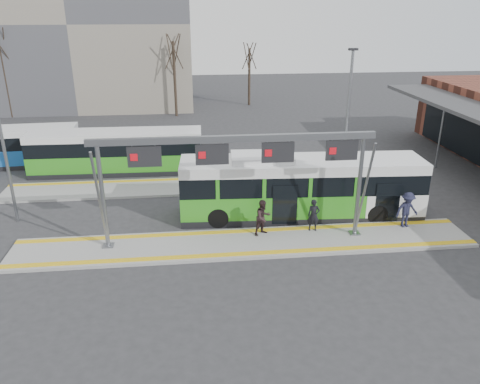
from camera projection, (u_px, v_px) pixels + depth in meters
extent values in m
plane|color=#2D2D30|center=(246.00, 245.00, 22.52)|extent=(120.00, 120.00, 0.00)
cube|color=gray|center=(246.00, 243.00, 22.49)|extent=(22.00, 3.00, 0.15)
cube|color=gray|center=(168.00, 187.00, 29.47)|extent=(20.00, 3.00, 0.15)
cube|color=yellow|center=(243.00, 231.00, 23.52)|extent=(22.00, 0.35, 0.02)
cube|color=yellow|center=(249.00, 253.00, 21.40)|extent=(22.00, 0.35, 0.02)
cube|color=yellow|center=(168.00, 179.00, 30.50)|extent=(20.00, 0.35, 0.02)
cylinder|color=slate|center=(103.00, 197.00, 21.15)|extent=(0.20, 0.20, 5.05)
cube|color=slate|center=(108.00, 245.00, 22.07)|extent=(0.50, 0.50, 0.06)
cylinder|color=slate|center=(100.00, 203.00, 20.50)|extent=(0.12, 1.46, 4.90)
cylinder|color=slate|center=(359.00, 186.00, 22.36)|extent=(0.20, 0.20, 5.05)
cube|color=slate|center=(354.00, 233.00, 23.28)|extent=(0.50, 0.50, 0.06)
cylinder|color=slate|center=(364.00, 192.00, 21.71)|extent=(0.12, 1.46, 4.90)
cube|color=slate|center=(234.00, 139.00, 20.82)|extent=(13.00, 0.25, 0.30)
cube|color=black|center=(144.00, 157.00, 20.67)|extent=(1.50, 0.12, 0.95)
cube|color=#B40B14|center=(134.00, 157.00, 20.56)|extent=(0.32, 0.02, 0.32)
cube|color=black|center=(212.00, 154.00, 20.97)|extent=(1.50, 0.12, 0.95)
cube|color=#B40B14|center=(202.00, 155.00, 20.86)|extent=(0.32, 0.02, 0.32)
cube|color=black|center=(278.00, 152.00, 21.28)|extent=(1.50, 0.12, 0.95)
cube|color=#B40B14|center=(268.00, 153.00, 21.17)|extent=(0.32, 0.02, 0.32)
cube|color=black|center=(342.00, 150.00, 21.58)|extent=(1.50, 0.12, 0.95)
cube|color=#B40B14|center=(333.00, 151.00, 21.47)|extent=(0.32, 0.02, 0.32)
cylinder|color=slate|center=(440.00, 138.00, 32.45)|extent=(0.14, 0.14, 4.30)
cube|color=gray|center=(79.00, 23.00, 51.01)|extent=(24.00, 12.00, 18.00)
cube|color=black|center=(300.00, 212.00, 25.60)|extent=(12.96, 3.42, 0.37)
cube|color=#308E1F|center=(301.00, 199.00, 25.31)|extent=(12.96, 3.42, 1.23)
cube|color=black|center=(302.00, 179.00, 24.88)|extent=(12.95, 3.34, 1.07)
cube|color=white|center=(302.00, 164.00, 24.58)|extent=(12.96, 3.42, 0.53)
cube|color=orange|center=(421.00, 164.00, 24.94)|extent=(0.15, 1.91, 0.30)
cube|color=white|center=(262.00, 157.00, 24.32)|extent=(3.31, 2.08, 0.32)
cylinder|color=black|center=(218.00, 218.00, 24.12)|extent=(1.08, 0.38, 1.07)
cylinder|color=black|center=(218.00, 200.00, 26.37)|extent=(1.08, 0.38, 1.07)
cylinder|color=black|center=(377.00, 214.00, 24.54)|extent=(1.08, 0.38, 1.07)
cylinder|color=black|center=(363.00, 197.00, 26.79)|extent=(1.08, 0.38, 1.07)
cube|color=black|center=(119.00, 170.00, 32.32)|extent=(11.57, 2.69, 0.34)
cube|color=#308E1F|center=(118.00, 160.00, 32.06)|extent=(11.57, 2.69, 1.10)
cube|color=black|center=(116.00, 145.00, 31.67)|extent=(11.57, 2.61, 0.96)
cube|color=white|center=(115.00, 135.00, 31.41)|extent=(11.57, 2.69, 0.48)
cylinder|color=black|center=(54.00, 172.00, 30.88)|extent=(0.97, 0.31, 0.96)
cylinder|color=black|center=(62.00, 162.00, 32.87)|extent=(0.97, 0.31, 0.96)
cylinder|color=black|center=(168.00, 169.00, 31.50)|extent=(0.97, 0.31, 0.96)
cylinder|color=black|center=(170.00, 159.00, 33.48)|extent=(0.97, 0.31, 0.96)
cube|color=black|center=(3.00, 164.00, 33.46)|extent=(10.75, 2.91, 0.32)
cube|color=#1B57A5|center=(1.00, 155.00, 33.20)|extent=(10.75, 2.91, 1.06)
cylinder|color=black|center=(46.00, 162.00, 32.88)|extent=(0.94, 0.33, 0.93)
cylinder|color=black|center=(52.00, 154.00, 34.77)|extent=(0.94, 0.33, 0.93)
imported|color=black|center=(314.00, 215.00, 23.36)|extent=(0.65, 0.48, 1.63)
imported|color=black|center=(263.00, 217.00, 22.92)|extent=(1.10, 1.03, 1.81)
imported|color=#1D1E35|center=(407.00, 210.00, 23.69)|extent=(1.30, 0.86, 1.87)
cylinder|color=#382B21|center=(175.00, 80.00, 47.53)|extent=(0.28, 0.28, 7.45)
cylinder|color=#382B21|center=(249.00, 77.00, 53.09)|extent=(0.28, 0.28, 6.33)
cylinder|color=#382B21|center=(6.00, 78.00, 46.76)|extent=(0.28, 0.28, 8.04)
cylinder|color=slate|center=(4.00, 149.00, 23.51)|extent=(0.16, 0.16, 8.03)
cylinder|color=slate|center=(347.00, 126.00, 26.83)|extent=(0.16, 0.16, 8.52)
cube|color=black|center=(353.00, 49.00, 25.26)|extent=(0.50, 0.25, 0.12)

